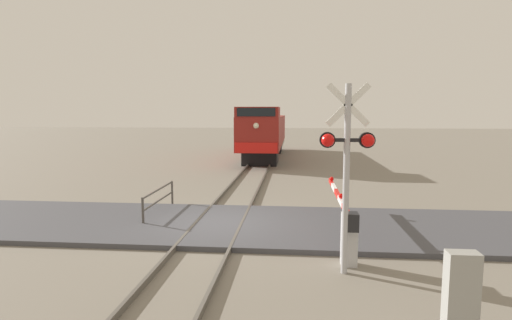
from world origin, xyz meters
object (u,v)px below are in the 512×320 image
(crossing_gate, at_px, (345,222))
(utility_cabinet, at_px, (461,294))
(locomotive, at_px, (265,132))
(crossing_signal, at_px, (347,156))
(guard_railing, at_px, (159,197))

(crossing_gate, distance_m, utility_cabinet, 3.93)
(locomotive, relative_size, crossing_signal, 3.71)
(crossing_signal, bearing_deg, utility_cabinet, -57.86)
(utility_cabinet, height_order, guard_railing, utility_cabinet)
(crossing_signal, distance_m, utility_cabinet, 3.47)
(crossing_signal, xyz_separation_m, crossing_gate, (0.16, 1.24, -1.78))
(crossing_gate, bearing_deg, locomotive, 99.33)
(locomotive, bearing_deg, guard_railing, -97.11)
(crossing_signal, height_order, utility_cabinet, crossing_signal)
(locomotive, relative_size, crossing_gate, 2.65)
(crossing_gate, relative_size, utility_cabinet, 4.23)
(crossing_gate, height_order, utility_cabinet, utility_cabinet)
(crossing_signal, bearing_deg, crossing_gate, 82.47)
(locomotive, bearing_deg, utility_cabinet, -79.03)
(utility_cabinet, bearing_deg, guard_railing, 135.88)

